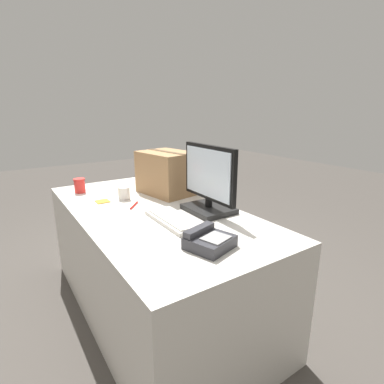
{
  "coord_description": "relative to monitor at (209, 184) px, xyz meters",
  "views": [
    {
      "loc": [
        1.64,
        -0.79,
        1.34
      ],
      "look_at": [
        0.26,
        0.13,
        0.87
      ],
      "focal_mm": 28.0,
      "sensor_mm": 36.0,
      "label": 1
    }
  ],
  "objects": [
    {
      "name": "ground_plane",
      "position": [
        -0.24,
        -0.27,
        -0.9
      ],
      "size": [
        12.0,
        12.0,
        0.0
      ],
      "primitive_type": "plane",
      "color": "#47423D"
    },
    {
      "name": "paper_cup_right",
      "position": [
        -0.54,
        -0.34,
        -0.13
      ],
      "size": [
        0.09,
        0.09,
        0.09
      ],
      "color": "white",
      "rests_on": "office_desk"
    },
    {
      "name": "cardboard_box",
      "position": [
        -0.51,
        -0.01,
        -0.02
      ],
      "size": [
        0.45,
        0.37,
        0.31
      ],
      "rotation": [
        0.0,
        0.0,
        0.17
      ],
      "color": "#9E754C",
      "rests_on": "office_desk"
    },
    {
      "name": "office_desk",
      "position": [
        -0.24,
        -0.27,
        -0.53
      ],
      "size": [
        1.8,
        0.9,
        0.72
      ],
      "color": "beige",
      "rests_on": "ground_plane"
    },
    {
      "name": "pen_marker",
      "position": [
        -0.35,
        -0.34,
        -0.17
      ],
      "size": [
        0.11,
        0.1,
        0.01
      ],
      "rotation": [
        0.0,
        0.0,
        5.57
      ],
      "color": "red",
      "rests_on": "office_desk"
    },
    {
      "name": "monitor",
      "position": [
        0.0,
        0.0,
        0.0
      ],
      "size": [
        0.47,
        0.24,
        0.41
      ],
      "color": "black",
      "rests_on": "office_desk"
    },
    {
      "name": "spoon",
      "position": [
        -1.03,
        -0.28,
        -0.17
      ],
      "size": [
        0.15,
        0.08,
        0.0
      ],
      "rotation": [
        0.0,
        0.0,
        3.6
      ],
      "color": "silver",
      "rests_on": "office_desk"
    },
    {
      "name": "desk_phone",
      "position": [
        0.4,
        -0.3,
        -0.14
      ],
      "size": [
        0.23,
        0.24,
        0.08
      ],
      "rotation": [
        0.0,
        0.0,
        0.29
      ],
      "color": "#2D2D33",
      "rests_on": "office_desk"
    },
    {
      "name": "paper_cup_left",
      "position": [
        -0.88,
        -0.55,
        -0.12
      ],
      "size": [
        0.08,
        0.08,
        0.11
      ],
      "color": "red",
      "rests_on": "office_desk"
    },
    {
      "name": "keyboard",
      "position": [
        0.03,
        -0.27,
        -0.16
      ],
      "size": [
        0.41,
        0.17,
        0.03
      ],
      "rotation": [
        0.0,
        0.0,
        -0.01
      ],
      "color": "beige",
      "rests_on": "office_desk"
    },
    {
      "name": "sticky_note_pad",
      "position": [
        -0.56,
        -0.49,
        -0.17
      ],
      "size": [
        0.09,
        0.09,
        0.01
      ],
      "color": "gold",
      "rests_on": "office_desk"
    }
  ]
}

